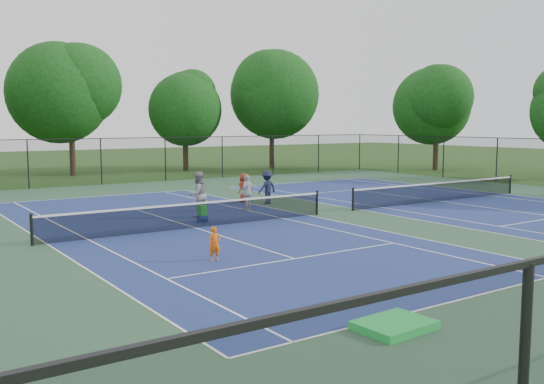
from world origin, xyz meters
TOP-DOWN VIEW (x-y plane):
  - ground at (0.00, 0.00)m, footprint 140.00×140.00m
  - court_pad at (0.00, 0.00)m, footprint 36.00×36.00m
  - tennis_court_left at (-7.00, 0.00)m, footprint 12.00×23.83m
  - tennis_court_right at (7.00, 0.00)m, footprint 12.00×23.83m
  - perimeter_fence at (0.00, 0.00)m, footprint 36.08×36.08m
  - tree_back_b at (-4.00, 26.00)m, footprint 7.60×7.60m
  - tree_back_c at (5.00, 25.00)m, footprint 6.00×6.00m
  - tree_back_d at (13.00, 24.00)m, footprint 7.80×7.80m
  - tree_side_e at (23.00, 14.00)m, footprint 6.60×6.60m
  - child_player at (-9.05, -5.25)m, footprint 0.40×0.30m
  - instructor at (-5.66, 2.33)m, footprint 1.06×0.89m
  - bystander_a at (-2.83, 2.88)m, footprint 1.05×0.77m
  - bystander_b at (-0.86, 4.19)m, footprint 1.14×0.76m
  - bystander_c at (-1.43, 5.45)m, footprint 0.85×0.73m
  - ball_crate at (-6.14, 1.03)m, footprint 0.42×0.35m
  - ball_hopper at (-6.14, 1.03)m, footprint 0.40×0.35m
  - green_tarp at (-9.06, -12.43)m, footprint 1.50×1.16m

SIDE VIEW (x-z plane):
  - ground at x=0.00m, z-range 0.00..0.00m
  - court_pad at x=0.00m, z-range 0.00..0.01m
  - green_tarp at x=-9.06m, z-range 0.01..0.17m
  - tennis_court_left at x=-7.00m, z-range -0.44..0.63m
  - tennis_court_right at x=7.00m, z-range -0.44..0.63m
  - ball_crate at x=-6.14m, z-range 0.00..0.28m
  - ball_hopper at x=-6.14m, z-range 0.28..0.70m
  - child_player at x=-9.05m, z-range 0.00..1.01m
  - bystander_c at x=-1.43m, z-range 0.00..1.47m
  - bystander_b at x=-0.86m, z-range 0.00..1.64m
  - bystander_a at x=-2.83m, z-range 0.00..1.66m
  - instructor at x=-5.66m, z-range 0.00..1.95m
  - perimeter_fence at x=0.00m, z-range 0.09..3.11m
  - tree_back_c at x=5.00m, z-range 1.28..9.68m
  - tree_side_e at x=23.00m, z-range 1.37..10.25m
  - tree_back_b at x=-4.00m, z-range 1.58..11.61m
  - tree_back_d at x=13.00m, z-range 1.64..12.01m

